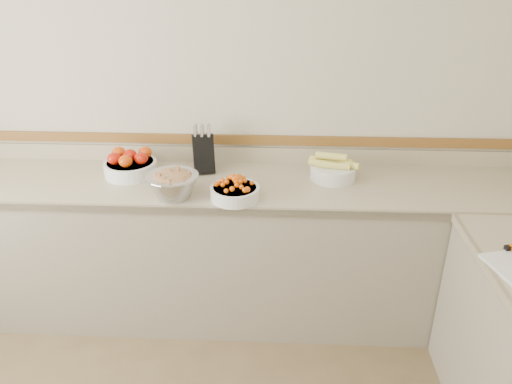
{
  "coord_description": "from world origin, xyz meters",
  "views": [
    {
      "loc": [
        0.46,
        -0.93,
        2.1
      ],
      "look_at": [
        0.35,
        1.35,
        1.0
      ],
      "focal_mm": 35.0,
      "sensor_mm": 36.0,
      "label": 1
    }
  ],
  "objects_px": {
    "knife_block": "(203,152)",
    "cherry_tomato_bowl": "(235,190)",
    "corn_bowl": "(333,169)",
    "rhubarb_bowl": "(173,183)",
    "tomato_bowl": "(130,165)"
  },
  "relations": [
    {
      "from": "tomato_bowl",
      "to": "rhubarb_bowl",
      "type": "bearing_deg",
      "value": -42.77
    },
    {
      "from": "cherry_tomato_bowl",
      "to": "rhubarb_bowl",
      "type": "xyz_separation_m",
      "value": [
        -0.33,
        -0.0,
        0.03
      ]
    },
    {
      "from": "corn_bowl",
      "to": "cherry_tomato_bowl",
      "type": "bearing_deg",
      "value": -151.83
    },
    {
      "from": "knife_block",
      "to": "cherry_tomato_bowl",
      "type": "xyz_separation_m",
      "value": [
        0.22,
        -0.36,
        -0.07
      ]
    },
    {
      "from": "knife_block",
      "to": "cherry_tomato_bowl",
      "type": "bearing_deg",
      "value": -58.94
    },
    {
      "from": "cherry_tomato_bowl",
      "to": "corn_bowl",
      "type": "xyz_separation_m",
      "value": [
        0.55,
        0.29,
        0.01
      ]
    },
    {
      "from": "knife_block",
      "to": "rhubarb_bowl",
      "type": "height_order",
      "value": "knife_block"
    },
    {
      "from": "cherry_tomato_bowl",
      "to": "rhubarb_bowl",
      "type": "bearing_deg",
      "value": -179.97
    },
    {
      "from": "knife_block",
      "to": "tomato_bowl",
      "type": "xyz_separation_m",
      "value": [
        -0.43,
        -0.07,
        -0.06
      ]
    },
    {
      "from": "cherry_tomato_bowl",
      "to": "corn_bowl",
      "type": "distance_m",
      "value": 0.62
    },
    {
      "from": "rhubarb_bowl",
      "to": "knife_block",
      "type": "bearing_deg",
      "value": 72.66
    },
    {
      "from": "tomato_bowl",
      "to": "knife_block",
      "type": "bearing_deg",
      "value": 9.79
    },
    {
      "from": "corn_bowl",
      "to": "rhubarb_bowl",
      "type": "bearing_deg",
      "value": -161.56
    },
    {
      "from": "corn_bowl",
      "to": "rhubarb_bowl",
      "type": "xyz_separation_m",
      "value": [
        -0.88,
        -0.29,
        0.02
      ]
    },
    {
      "from": "knife_block",
      "to": "tomato_bowl",
      "type": "height_order",
      "value": "knife_block"
    }
  ]
}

